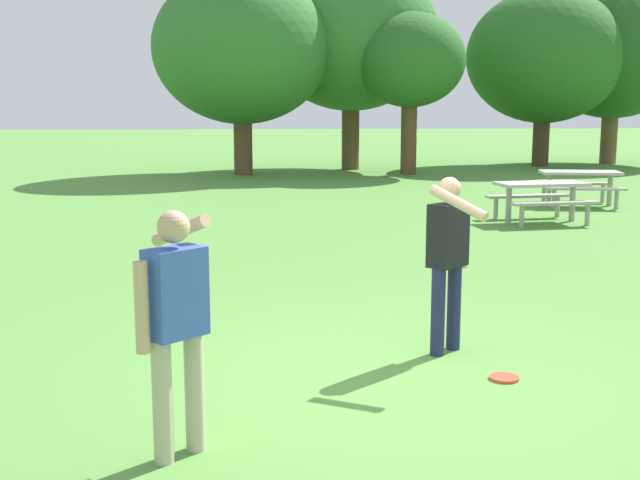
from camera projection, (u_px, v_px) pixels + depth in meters
name	position (u px, v px, depth m)	size (l,w,h in m)	color
ground_plane	(401.00, 376.00, 6.95)	(120.00, 120.00, 0.00)	#568E3D
person_thrower	(449.00, 251.00, 7.44)	(0.47, 0.84, 1.64)	#1E234C
person_catcher	(175.00, 315.00, 5.24)	(0.47, 0.84, 1.64)	#B7AD93
frisbee	(504.00, 378.00, 6.86)	(0.25, 0.25, 0.03)	#E04733
picnic_table_near	(541.00, 193.00, 15.62)	(1.86, 1.62, 0.77)	#B2ADA3
picnic_table_far	(580.00, 180.00, 18.07)	(1.91, 1.68, 0.77)	#B2ADA3
tree_tall_left	(242.00, 48.00, 25.04)	(5.49, 5.49, 6.24)	brown
tree_broad_center	(351.00, 37.00, 26.95)	(5.78, 5.78, 6.87)	brown
tree_far_right	(410.00, 61.00, 25.23)	(3.44, 3.44, 5.02)	brown
tree_slender_mid	(545.00, 57.00, 28.40)	(5.43, 5.43, 6.14)	#4C3823
tree_back_left	(614.00, 51.00, 29.43)	(5.71, 5.71, 6.52)	brown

